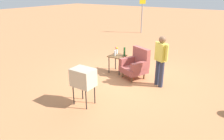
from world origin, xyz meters
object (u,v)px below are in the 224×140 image
object	(u,v)px
side_table	(117,58)
bottle_wine_green	(124,52)
tv_on_stand	(83,78)
road_sign	(142,13)
armchair	(136,64)
bottle_short_clear	(115,53)
person_standing	(161,58)
flower_vase	(117,50)

from	to	relation	value
side_table	bottle_wine_green	size ratio (longest dim) A/B	2.07
tv_on_stand	road_sign	distance (m)	10.39
armchair	side_table	size ratio (longest dim) A/B	1.60
armchair	side_table	xyz separation A→B (m)	(-0.81, 0.06, 0.06)
armchair	road_sign	distance (m)	8.28
side_table	road_sign	size ratio (longest dim) A/B	0.27
road_sign	bottle_wine_green	size ratio (longest dim) A/B	7.63
bottle_wine_green	tv_on_stand	bearing A→B (deg)	-84.36
road_sign	bottle_short_clear	distance (m)	7.95
tv_on_stand	bottle_short_clear	bearing A→B (deg)	102.84
side_table	bottle_wine_green	xyz separation A→B (m)	(0.24, 0.11, 0.26)
side_table	person_standing	distance (m)	1.81
bottle_wine_green	bottle_short_clear	xyz separation A→B (m)	(-0.29, -0.19, -0.06)
side_table	flower_vase	bearing A→B (deg)	130.46
side_table	armchair	bearing A→B (deg)	-4.13
bottle_short_clear	flower_vase	world-z (taller)	flower_vase
person_standing	road_sign	xyz separation A→B (m)	(-4.37, 7.67, 0.44)
flower_vase	bottle_wine_green	bearing A→B (deg)	-8.31
armchair	flower_vase	xyz separation A→B (m)	(-0.95, 0.22, 0.31)
person_standing	flower_vase	size ratio (longest dim) A/B	6.19
armchair	tv_on_stand	size ratio (longest dim) A/B	1.03
side_table	flower_vase	world-z (taller)	flower_vase
side_table	road_sign	world-z (taller)	road_sign
bottle_wine_green	armchair	bearing A→B (deg)	-16.03
person_standing	road_sign	size ratio (longest dim) A/B	0.67
bottle_short_clear	flower_vase	xyz separation A→B (m)	(-0.08, 0.24, 0.05)
armchair	tv_on_stand	bearing A→B (deg)	-97.49
tv_on_stand	person_standing	xyz separation A→B (m)	(1.26, 2.22, 0.16)
tv_on_stand	side_table	bearing A→B (deg)	101.26
road_sign	bottle_wine_green	world-z (taller)	road_sign
bottle_wine_green	flower_vase	distance (m)	0.38
armchair	road_sign	bearing A→B (deg)	114.62
bottle_wine_green	bottle_short_clear	world-z (taller)	bottle_wine_green
road_sign	bottle_wine_green	distance (m)	7.88
side_table	bottle_short_clear	distance (m)	0.22
bottle_short_clear	flower_vase	bearing A→B (deg)	109.19
road_sign	bottle_wine_green	bearing A→B (deg)	-68.67
road_sign	flower_vase	world-z (taller)	road_sign
road_sign	armchair	bearing A→B (deg)	-65.38
armchair	person_standing	world-z (taller)	person_standing
person_standing	bottle_short_clear	xyz separation A→B (m)	(-1.80, 0.17, -0.18)
tv_on_stand	bottle_short_clear	xyz separation A→B (m)	(-0.54, 2.39, -0.02)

